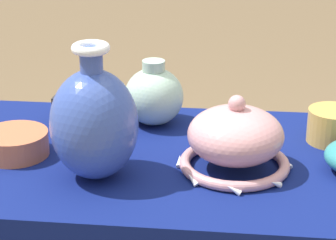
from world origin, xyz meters
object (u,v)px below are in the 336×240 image
at_px(vase_dome_bell, 235,141).
at_px(pot_squat_ochre, 333,126).
at_px(vase_tall_bulbous, 94,123).
at_px(pot_squat_terracotta, 15,144).
at_px(jar_round_celadon, 154,96).
at_px(mosaic_tile_box, 88,107).

height_order(vase_dome_bell, pot_squat_ochre, vase_dome_bell).
distance_m(vase_tall_bulbous, pot_squat_terracotta, 0.22).
bearing_deg(pot_squat_ochre, pot_squat_terracotta, -167.87).
bearing_deg(vase_tall_bulbous, jar_round_celadon, 74.54).
bearing_deg(jar_round_celadon, vase_tall_bulbous, -105.46).
xyz_separation_m(vase_dome_bell, pot_squat_ochre, (0.21, 0.16, -0.02)).
bearing_deg(jar_round_celadon, mosaic_tile_box, -176.07).
relative_size(pot_squat_ochre, pot_squat_terracotta, 0.79).
relative_size(vase_tall_bulbous, pot_squat_ochre, 2.43).
bearing_deg(pot_squat_ochre, mosaic_tile_box, 174.94).
distance_m(vase_tall_bulbous, vase_dome_bell, 0.28).
bearing_deg(pot_squat_ochre, vase_tall_bulbous, -155.28).
xyz_separation_m(vase_tall_bulbous, vase_dome_bell, (0.27, 0.06, -0.05)).
height_order(pot_squat_ochre, jar_round_celadon, jar_round_celadon).
xyz_separation_m(vase_tall_bulbous, pot_squat_terracotta, (-0.19, 0.08, -0.09)).
bearing_deg(pot_squat_terracotta, vase_dome_bell, -1.81).
distance_m(pot_squat_ochre, pot_squat_terracotta, 0.69).
xyz_separation_m(pot_squat_ochre, jar_round_celadon, (-0.40, 0.06, 0.03)).
xyz_separation_m(mosaic_tile_box, pot_squat_terracotta, (-0.11, -0.19, -0.01)).
height_order(mosaic_tile_box, pot_squat_terracotta, mosaic_tile_box).
distance_m(vase_tall_bulbous, jar_round_celadon, 0.30).
bearing_deg(mosaic_tile_box, pot_squat_terracotta, -117.35).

